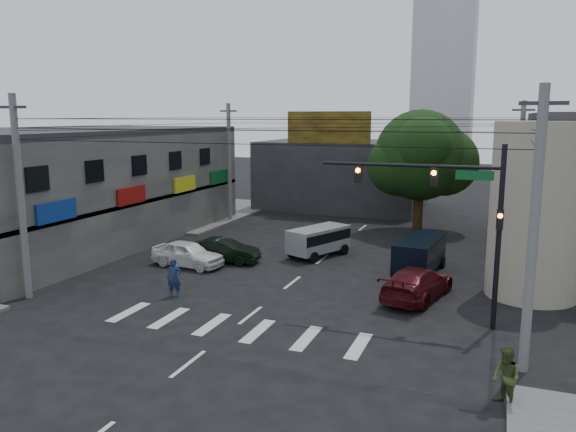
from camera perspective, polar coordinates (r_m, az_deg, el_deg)
The scene contains 20 objects.
ground at distance 26.47m, azimuth -1.09°, elevation -7.97°, with size 160.00×160.00×0.00m, color black.
sidewalk_far_left at distance 50.27m, azimuth -12.50°, elevation 0.56°, with size 16.00×16.00×0.15m, color #514F4C.
building_left at distance 40.44m, azimuth -22.06°, elevation 2.68°, with size 14.00×24.00×7.00m, color #43413E.
corner_column at distance 27.69m, azimuth 23.87°, elevation 0.49°, with size 4.00×4.00×8.00m, color gray.
building_far at distance 51.39m, azimuth 5.66°, elevation 4.24°, with size 14.00×10.00×6.00m, color #232326.
billboard at distance 46.42m, azimuth 4.13°, elevation 8.96°, with size 7.00×0.30×2.60m, color olive.
tower_distant at distance 94.81m, azimuth 15.78°, elevation 18.11°, with size 9.00×9.00×44.00m, color silver.
street_tree at distance 40.78m, azimuth 13.27°, elevation 5.99°, with size 6.40×6.40×8.70m.
traffic_gantry at distance 22.63m, azimuth 16.56°, elevation 1.09°, with size 7.10×0.35×7.20m.
utility_pole_near_left at distance 27.67m, azimuth -25.52°, elevation 1.62°, with size 0.32×0.32×9.20m, color #59595B.
utility_pole_near_right at distance 19.19m, azimuth 23.66°, elevation -1.60°, with size 0.32×0.32×9.20m, color #59595B.
utility_pole_far_left at distance 44.24m, azimuth -5.98°, elevation 5.38°, with size 0.32×0.32×9.20m, color #59595B.
utility_pole_far_right at distance 39.50m, azimuth 22.41°, elevation 4.10°, with size 0.32×0.32×9.20m, color #59595B.
dark_sedan at distance 32.17m, azimuth -6.58°, elevation -3.51°, with size 4.22×1.85×1.35m, color black.
white_compact at distance 31.55m, azimuth -10.16°, elevation -3.79°, with size 4.37×2.15×1.43m, color white.
maroon_sedan at distance 26.36m, azimuth 12.99°, elevation -6.65°, with size 3.12×5.36×1.46m, color #3D080D.
silver_minivan at distance 33.28m, azimuth 3.12°, elevation -2.65°, with size 3.13×4.36×1.73m, color #A4A8AC, non-canonical shape.
navy_van at distance 30.50m, azimuth 13.23°, elevation -3.95°, with size 2.24×4.86×1.88m, color black, non-canonical shape.
traffic_officer at distance 26.40m, azimuth -11.49°, elevation -6.18°, with size 0.76×0.62×1.80m, color #16244E.
pedestrian_olive at distance 17.71m, azimuth 21.28°, elevation -15.07°, with size 1.05×1.09×1.77m, color #3B4A22.
Camera 1 is at (9.45, -23.32, 8.22)m, focal length 35.00 mm.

